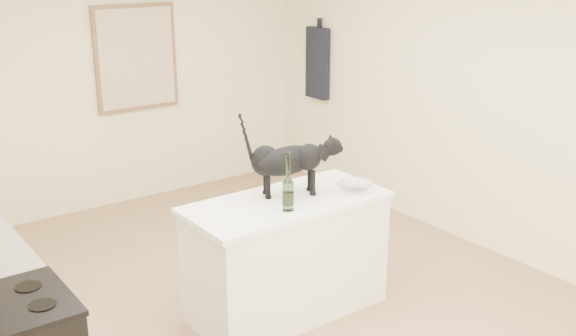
{
  "coord_description": "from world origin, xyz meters",
  "views": [
    {
      "loc": [
        -2.6,
        -3.87,
        2.62
      ],
      "look_at": [
        0.15,
        -0.15,
        1.12
      ],
      "focal_mm": 41.98,
      "sensor_mm": 36.0,
      "label": 1
    }
  ],
  "objects": [
    {
      "name": "artwork_frame",
      "position": [
        0.3,
        2.72,
        1.55
      ],
      "size": [
        0.9,
        0.03,
        1.1
      ],
      "primitive_type": "cube",
      "color": "brown",
      "rests_on": "wall_back"
    },
    {
      "name": "island_top",
      "position": [
        0.1,
        -0.2,
        0.88
      ],
      "size": [
        1.5,
        0.7,
        0.04
      ],
      "primitive_type": "cube",
      "color": "white",
      "rests_on": "island_base"
    },
    {
      "name": "glass_bowl",
      "position": [
        0.64,
        -0.34,
        0.93
      ],
      "size": [
        0.32,
        0.32,
        0.06
      ],
      "primitive_type": "imported",
      "rotation": [
        0.0,
        0.0,
        0.29
      ],
      "color": "white",
      "rests_on": "island_top"
    },
    {
      "name": "wall_back",
      "position": [
        0.0,
        2.75,
        1.3
      ],
      "size": [
        4.5,
        0.0,
        4.5
      ],
      "primitive_type": "plane",
      "rotation": [
        1.57,
        0.0,
        0.0
      ],
      "color": "beige",
      "rests_on": "ground"
    },
    {
      "name": "floor",
      "position": [
        0.0,
        0.0,
        0.0
      ],
      "size": [
        5.5,
        5.5,
        0.0
      ],
      "primitive_type": "plane",
      "color": "#A17555",
      "rests_on": "ground"
    },
    {
      "name": "artwork_canvas",
      "position": [
        0.3,
        2.7,
        1.55
      ],
      "size": [
        0.82,
        0.0,
        1.02
      ],
      "primitive_type": "cube",
      "color": "beige",
      "rests_on": "wall_back"
    },
    {
      "name": "black_cat",
      "position": [
        0.17,
        -0.11,
        1.13
      ],
      "size": [
        0.69,
        0.46,
        0.47
      ],
      "primitive_type": null,
      "rotation": [
        0.0,
        0.0,
        -0.42
      ],
      "color": "black",
      "rests_on": "island_top"
    },
    {
      "name": "wine_bottle",
      "position": [
        -0.01,
        -0.37,
        1.08
      ],
      "size": [
        0.08,
        0.08,
        0.37
      ],
      "primitive_type": "cylinder",
      "rotation": [
        0.0,
        0.0,
        -0.01
      ],
      "color": "#2A5722",
      "rests_on": "island_top"
    },
    {
      "name": "island_base",
      "position": [
        0.1,
        -0.2,
        0.43
      ],
      "size": [
        1.44,
        0.67,
        0.86
      ],
      "primitive_type": "cube",
      "color": "white",
      "rests_on": "floor"
    },
    {
      "name": "wall_right",
      "position": [
        2.25,
        0.0,
        1.3
      ],
      "size": [
        0.0,
        5.5,
        5.5
      ],
      "primitive_type": "plane",
      "rotation": [
        1.57,
        0.0,
        -1.57
      ],
      "color": "beige",
      "rests_on": "ground"
    },
    {
      "name": "hanging_garment",
      "position": [
        2.19,
        2.05,
        1.4
      ],
      "size": [
        0.08,
        0.34,
        0.8
      ],
      "primitive_type": "cube",
      "color": "black",
      "rests_on": "wall_right"
    }
  ]
}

